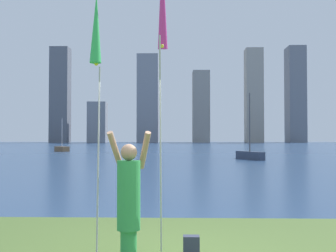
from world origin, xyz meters
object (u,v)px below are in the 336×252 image
at_px(kite_flag_left, 96,35).
at_px(sailboat_0, 250,154).
at_px(bag, 191,246).
at_px(kite_flag_right, 162,4).
at_px(sailboat_1, 62,149).
at_px(person, 129,196).

bearing_deg(kite_flag_left, sailboat_0, 75.28).
bearing_deg(bag, kite_flag_left, -166.61).
height_order(kite_flag_right, sailboat_1, kite_flag_right).
bearing_deg(kite_flag_right, kite_flag_left, -137.88).
bearing_deg(person, kite_flag_right, 43.61).
height_order(kite_flag_left, sailboat_0, sailboat_0).
height_order(kite_flag_left, bag, kite_flag_left).
bearing_deg(sailboat_1, kite_flag_right, -71.56).
xyz_separation_m(kite_flag_right, bag, (0.44, -0.49, -3.68)).
bearing_deg(bag, person, -168.26).
bearing_deg(kite_flag_left, bag, 13.39).
height_order(bag, sailboat_0, sailboat_0).
bearing_deg(kite_flag_right, person, -123.52).
distance_m(kite_flag_left, bag, 3.28).
distance_m(person, sailboat_1, 42.13).
bearing_deg(sailboat_1, kite_flag_left, -73.05).
relative_size(person, bag, 6.41).
relative_size(bag, sailboat_1, 0.07).
height_order(sailboat_0, sailboat_1, sailboat_0).
xyz_separation_m(bag, sailboat_0, (5.14, 24.32, 0.26)).
bearing_deg(sailboat_0, person, -103.82).
height_order(kite_flag_right, bag, kite_flag_right).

